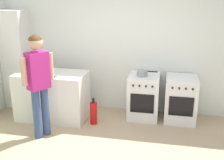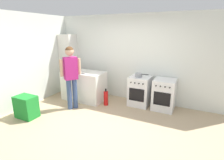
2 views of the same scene
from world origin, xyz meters
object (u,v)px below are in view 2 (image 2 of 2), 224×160
oven_right (164,94)px  knife_chef (80,71)px  pot (139,75)px  fire_extinguisher (106,98)px  larder_cabinet (69,64)px  knife_carving (69,72)px  recycling_crate_lower (27,112)px  person (71,72)px  recycling_crate_upper (26,102)px  knife_utility (84,74)px  knife_paring (82,74)px  oven_left (140,91)px

oven_right → knife_chef: (-2.57, -0.32, 0.48)m
pot → knife_chef: size_ratio=1.23×
fire_extinguisher → larder_cabinet: size_ratio=0.25×
pot → larder_cabinet: (-2.61, 0.16, 0.09)m
oven_right → knife_carving: (-2.75, -0.62, 0.48)m
recycling_crate_lower → knife_carving: bearing=80.1°
person → knife_chef: bearing=109.7°
oven_right → pot: 0.87m
oven_right → recycling_crate_upper: 3.61m
knife_utility → recycling_crate_lower: 1.78m
pot → recycling_crate_upper: 3.04m
oven_right → fire_extinguisher: oven_right is taller
knife_paring → knife_utility: same height
oven_left → knife_utility: knife_utility is taller
knife_carving → recycling_crate_lower: (-0.24, -1.40, -0.76)m
fire_extinguisher → oven_right: bearing=17.0°
oven_right → oven_left: bearing=180.0°
knife_paring → knife_chef: size_ratio=0.67×
oven_right → recycling_crate_lower: size_ratio=1.63×
knife_utility → knife_chef: 0.45m
knife_paring → recycling_crate_lower: bearing=-117.0°
oven_left → knife_paring: bearing=-158.8°
oven_left → pot: size_ratio=2.22×
knife_utility → person: 0.50m
recycling_crate_lower → larder_cabinet: bearing=99.3°
knife_paring → recycling_crate_upper: knife_paring is taller
fire_extinguisher → recycling_crate_upper: bearing=-132.8°
pot → knife_paring: (-1.55, -0.55, -0.00)m
oven_right → knife_paring: knife_paring is taller
knife_utility → fire_extinguisher: size_ratio=0.47×
recycling_crate_upper → knife_paring: bearing=63.0°
oven_right → recycling_crate_upper: bearing=-146.0°
oven_right → knife_paring: bearing=-164.9°
knife_chef → recycling_crate_lower: bearing=-104.1°
recycling_crate_upper → larder_cabinet: (-0.35, 2.12, 0.58)m
pot → knife_utility: size_ratio=1.62×
knife_chef → oven_left: bearing=9.8°
oven_right → knife_paring: size_ratio=4.06×
oven_right → knife_utility: size_ratio=3.58×
knife_paring → larder_cabinet: (-1.06, 0.72, 0.09)m
oven_right → person: bearing=-154.7°
recycling_crate_lower → larder_cabinet: size_ratio=0.26×
oven_left → pot: bearing=-120.7°
knife_paring → knife_carving: same height
pot → knife_carving: bearing=-164.4°
knife_paring → larder_cabinet: larder_cabinet is taller
knife_paring → knife_carving: size_ratio=0.63×
pot → larder_cabinet: bearing=176.5°
knife_chef → person: size_ratio=0.18×
pot → person: 1.88m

